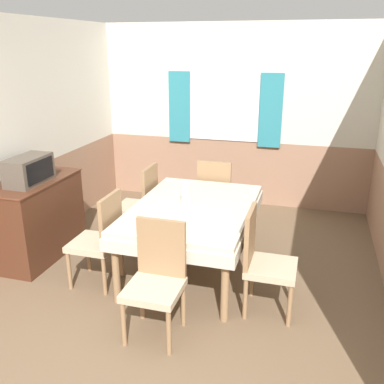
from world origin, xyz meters
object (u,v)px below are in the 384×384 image
(chair_head_near, at_px, (157,277))
(vase, at_px, (186,194))
(chair_head_window, at_px, (216,194))
(tv, at_px, (29,170))
(chair_left_near, at_px, (101,237))
(sideboard, at_px, (41,218))
(chair_left_far, at_px, (141,202))
(dining_table, at_px, (193,215))
(chair_right_near, at_px, (263,259))

(chair_head_near, relative_size, vase, 3.96)
(chair_head_window, relative_size, tv, 1.81)
(chair_head_window, relative_size, chair_left_near, 1.00)
(sideboard, bearing_deg, chair_left_far, 35.14)
(chair_left_far, height_order, chair_head_near, same)
(chair_head_window, xyz_separation_m, tv, (-1.73, -1.31, 0.54))
(dining_table, distance_m, chair_left_far, 0.95)
(chair_head_near, distance_m, vase, 1.13)
(dining_table, bearing_deg, chair_head_near, -90.00)
(chair_head_window, bearing_deg, vase, -94.06)
(dining_table, height_order, chair_left_far, chair_left_far)
(chair_head_window, bearing_deg, sideboard, -145.09)
(chair_head_near, distance_m, tv, 1.98)
(chair_head_window, xyz_separation_m, chair_head_near, (-0.00, -2.12, 0.00))
(chair_left_far, distance_m, sideboard, 1.15)
(chair_right_near, relative_size, chair_head_window, 1.00)
(chair_right_near, height_order, tv, tv)
(chair_head_near, distance_m, sideboard, 1.96)
(chair_left_far, distance_m, chair_head_near, 1.76)
(chair_left_near, distance_m, sideboard, 1.01)
(chair_left_near, height_order, tv, tv)
(chair_head_window, xyz_separation_m, chair_left_near, (-0.79, -1.57, 0.00))
(dining_table, xyz_separation_m, chair_head_window, (-0.00, 1.06, -0.13))
(chair_head_window, relative_size, sideboard, 0.84)
(chair_left_near, bearing_deg, chair_head_window, -26.85)
(dining_table, distance_m, chair_right_near, 0.95)
(tv, bearing_deg, chair_left_far, 39.04)
(chair_left_far, relative_size, chair_head_near, 1.00)
(chair_left_near, relative_size, sideboard, 0.84)
(tv, relative_size, vase, 2.18)
(chair_head_near, height_order, sideboard, chair_head_near)
(dining_table, relative_size, chair_head_window, 1.81)
(chair_left_far, xyz_separation_m, chair_head_near, (0.79, -1.57, 0.00))
(chair_left_far, bearing_deg, vase, -124.65)
(tv, bearing_deg, chair_head_near, -25.21)
(chair_right_near, height_order, chair_head_near, same)
(chair_left_far, height_order, chair_head_window, same)
(chair_left_near, bearing_deg, chair_left_far, 0.00)
(chair_head_near, bearing_deg, chair_head_window, -90.00)
(chair_right_near, xyz_separation_m, tv, (-2.52, 0.26, 0.54))
(chair_head_window, height_order, chair_left_near, same)
(chair_right_near, distance_m, chair_left_far, 1.89)
(chair_right_near, relative_size, sideboard, 0.84)
(chair_head_near, height_order, chair_left_near, same)
(chair_head_window, bearing_deg, tv, -142.92)
(dining_table, relative_size, tv, 3.28)
(dining_table, bearing_deg, chair_left_near, -147.30)
(dining_table, bearing_deg, vase, 170.56)
(chair_left_far, bearing_deg, chair_head_window, -55.35)
(chair_head_window, distance_m, tv, 2.23)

